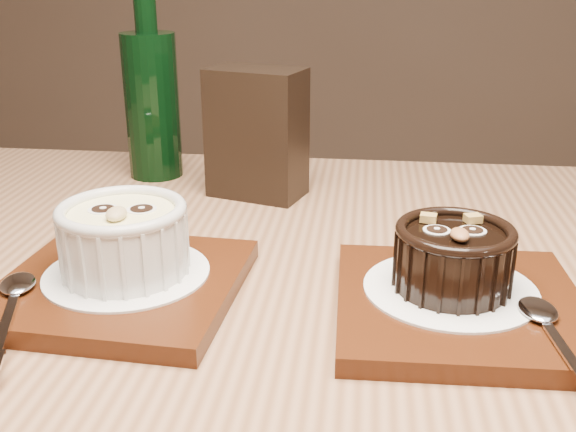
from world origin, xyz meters
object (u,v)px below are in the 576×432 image
object	(u,v)px
tray_right	(460,306)
ramekin_dark	(453,255)
table	(255,397)
condiment_stand	(257,133)
ramekin_white	(123,236)
tray_left	(121,286)
green_bottle	(152,100)

from	to	relation	value
tray_right	ramekin_dark	size ratio (longest dim) A/B	2.05
table	condiment_stand	size ratio (longest dim) A/B	8.67
ramekin_white	tray_right	size ratio (longest dim) A/B	0.56
ramekin_dark	tray_right	bearing A→B (deg)	-63.88
condiment_stand	tray_left	bearing A→B (deg)	-106.28
table	tray_right	xyz separation A→B (m)	(0.16, -0.01, 0.10)
tray_left	ramekin_dark	world-z (taller)	ramekin_dark
condiment_stand	green_bottle	size ratio (longest dim) A/B	0.59
ramekin_white	green_bottle	size ratio (longest dim) A/B	0.42
tray_right	green_bottle	distance (m)	0.46
tray_left	table	bearing A→B (deg)	0.32
ramekin_dark	table	bearing A→B (deg)	177.25
ramekin_white	tray_right	distance (m)	0.26
ramekin_white	condiment_stand	distance (m)	0.25
table	tray_left	world-z (taller)	tray_left
green_bottle	ramekin_dark	bearing A→B (deg)	-44.08
ramekin_dark	green_bottle	bearing A→B (deg)	132.02
tray_left	ramekin_dark	size ratio (longest dim) A/B	2.05
ramekin_white	ramekin_dark	size ratio (longest dim) A/B	1.14
table	condiment_stand	xyz separation A→B (m)	(-0.03, 0.25, 0.16)
green_bottle	table	bearing A→B (deg)	-61.81
tray_left	tray_right	xyz separation A→B (m)	(0.26, -0.01, 0.00)
green_bottle	tray_left	bearing A→B (deg)	-78.88
table	tray_right	bearing A→B (deg)	-2.85
table	ramekin_dark	xyz separation A→B (m)	(0.15, 0.00, 0.13)
table	tray_right	world-z (taller)	tray_right
table	green_bottle	size ratio (longest dim) A/B	5.10
tray_left	ramekin_dark	xyz separation A→B (m)	(0.25, 0.00, 0.04)
table	ramekin_dark	bearing A→B (deg)	1.15
tray_left	ramekin_white	distance (m)	0.04
tray_left	ramekin_dark	distance (m)	0.26
ramekin_white	condiment_stand	world-z (taller)	condiment_stand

